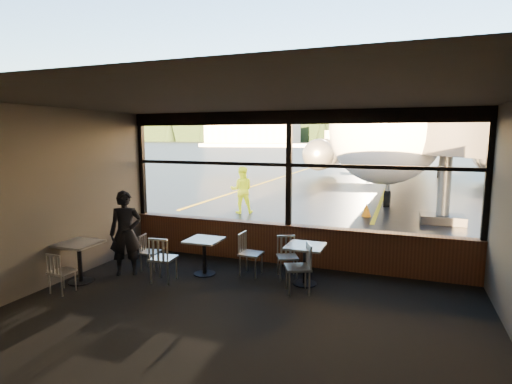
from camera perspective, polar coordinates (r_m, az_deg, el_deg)
The scene contains 31 objects.
ground_plane at distance 128.70m, azimuth 19.51°, elevation 6.13°, with size 520.00×520.00×0.00m, color black.
carpet_floor at distance 6.81m, azimuth -2.71°, elevation -17.49°, with size 8.00×6.00×0.01m, color black.
ceiling at distance 6.18m, azimuth -2.93°, elevation 13.20°, with size 8.00×6.00×0.04m, color #38332D.
wall_left at distance 8.64m, azimuth -27.97°, elevation -0.86°, with size 0.04×6.00×3.50m, color #514B41.
wall_back at distance 3.79m, azimuth -21.40°, elevation -10.77°, with size 8.00×0.04×3.50m, color #514B41.
window_sill at distance 9.32m, azimuth 4.61°, elevation -7.55°, with size 8.00×0.28×0.90m, color #532B19.
window_header at distance 9.00m, azimuth 4.82°, elevation 10.56°, with size 8.00×0.18×0.30m, color black.
mullion_left at distance 10.78m, azimuth -15.96°, elevation 3.72°, with size 0.12×0.12×2.60m, color black.
mullion_centre at distance 9.01m, azimuth 4.73°, elevation 3.24°, with size 0.12×0.12×2.60m, color black.
mullion_right at distance 8.81m, azimuth 30.31°, elevation 2.08°, with size 0.12×0.12×2.60m, color black.
window_transom at distance 9.01m, azimuth 4.74°, elevation 3.87°, with size 8.00×0.10×0.08m, color black.
airliner at distance 30.60m, azimuth 20.71°, elevation 12.98°, with size 32.22×38.67×11.81m, color white, non-canonical shape.
jet_bridge at distance 14.21m, azimuth 25.23°, elevation 4.43°, with size 8.46×10.33×4.51m, color #2F2F32, non-canonical shape.
cafe_table_near at distance 8.11m, azimuth 7.00°, elevation -10.30°, with size 0.73×0.73×0.81m, color gray, non-canonical shape.
cafe_table_mid at distance 8.68m, azimuth -7.38°, elevation -9.18°, with size 0.71×0.71×0.78m, color gray, non-canonical shape.
cafe_table_left at distance 8.89m, azimuth -23.86°, elevation -9.21°, with size 0.76×0.76×0.83m, color gray, non-canonical shape.
chair_near_e at distance 7.67m, azimuth 5.99°, elevation -10.75°, with size 0.53×0.53×0.96m, color #BCB6AA, non-canonical shape.
chair_near_w at distance 8.55m, azimuth -0.72°, elevation -8.87°, with size 0.50×0.50×0.92m, color #B9B3A7, non-canonical shape.
chair_near_n at distance 8.43m, azimuth 4.51°, elevation -9.31°, with size 0.48×0.48×0.87m, color #AEAA9D, non-canonical shape.
chair_mid_s at distance 8.39m, azimuth -13.07°, elevation -9.28°, with size 0.52×0.52×0.96m, color beige, non-canonical shape.
chair_mid_w at distance 9.18m, azimuth -14.84°, elevation -8.35°, with size 0.44×0.44×0.80m, color #A9A498, non-canonical shape.
chair_left_s at distance 8.48m, azimuth -25.97°, elevation -10.26°, with size 0.44×0.44×0.80m, color #BCB6AA, non-canonical shape.
passenger at distance 8.92m, azimuth -18.11°, elevation -5.63°, with size 0.66×0.43×1.80m, color black.
ground_crew at distance 15.38m, azimuth -2.06°, elevation 0.31°, with size 0.88×0.68×1.80m, color #BFF219.
cone_nose at distance 15.33m, azimuth 15.49°, elevation -2.47°, with size 0.36×0.36×0.50m, color #EF5A07.
hangar_left at distance 202.09m, azimuth -0.52°, elevation 8.61°, with size 45.00×18.00×11.00m, color silver, non-canonical shape.
hangar_mid at distance 193.67m, azimuth 19.97°, elevation 8.03°, with size 38.00×15.00×10.00m, color silver, non-canonical shape.
fuel_tank_a at distance 193.39m, azimuth 10.93°, elevation 7.76°, with size 8.00×8.00×6.00m, color silver.
fuel_tank_b at distance 191.96m, azimuth 13.90°, elevation 7.68°, with size 8.00×8.00×6.00m, color silver.
fuel_tank_c at distance 191.05m, azimuth 16.91°, elevation 7.57°, with size 8.00×8.00×6.00m, color silver.
treeline at distance 218.68m, azimuth 20.06°, elevation 8.22°, with size 360.00×3.00×12.00m, color black.
Camera 1 is at (2.44, -8.65, 2.93)m, focal length 28.00 mm.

